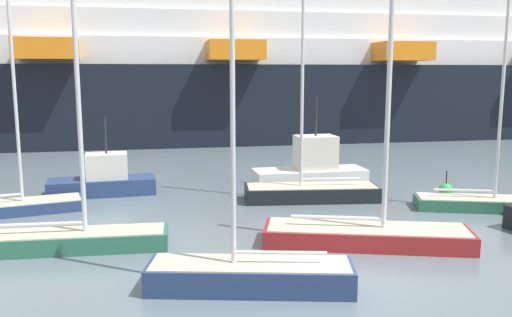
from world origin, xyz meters
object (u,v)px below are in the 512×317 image
object	(u,v)px
fishing_boat_0	(104,180)
channel_buoy_2	(446,190)
sailboat_5	(250,271)
sailboat_0	(367,232)
sailboat_4	(11,204)
sailboat_3	(311,189)
cruise_ship	(292,63)
sailboat_1	(483,200)
fishing_boat_1	(312,168)
sailboat_2	(70,234)

from	to	relation	value
fishing_boat_0	channel_buoy_2	world-z (taller)	fishing_boat_0
channel_buoy_2	sailboat_5	bearing A→B (deg)	-141.13
sailboat_0	sailboat_4	bearing A→B (deg)	169.92
sailboat_3	channel_buoy_2	bearing A→B (deg)	-178.07
sailboat_3	cruise_ship	distance (m)	29.68
sailboat_5	cruise_ship	size ratio (longest dim) A/B	0.09
sailboat_1	fishing_boat_1	xyz separation A→B (m)	(-6.14, 6.91, 0.52)
sailboat_0	sailboat_1	distance (m)	8.22
sailboat_0	fishing_boat_1	xyz separation A→B (m)	(1.16, 10.69, 0.44)
sailboat_3	sailboat_4	size ratio (longest dim) A/B	1.22
sailboat_1	sailboat_4	size ratio (longest dim) A/B	0.90
sailboat_2	fishing_boat_0	xyz separation A→B (m)	(0.43, 8.82, 0.16)
sailboat_4	fishing_boat_0	world-z (taller)	sailboat_4
sailboat_1	sailboat_3	size ratio (longest dim) A/B	0.74
sailboat_0	fishing_boat_1	size ratio (longest dim) A/B	1.68
sailboat_3	fishing_boat_0	world-z (taller)	sailboat_3
sailboat_0	sailboat_2	bearing A→B (deg)	-170.94
sailboat_2	sailboat_3	xyz separation A→B (m)	(10.60, 5.51, -0.03)
sailboat_0	channel_buoy_2	size ratio (longest dim) A/B	7.82
sailboat_4	fishing_boat_1	size ratio (longest dim) A/B	1.65
fishing_boat_1	cruise_ship	xyz separation A→B (m)	(5.25, 24.60, 6.18)
channel_buoy_2	sailboat_0	bearing A→B (deg)	-137.20
fishing_boat_0	fishing_boat_1	distance (m)	11.31
sailboat_2	fishing_boat_0	world-z (taller)	sailboat_2
sailboat_0	cruise_ship	distance (m)	36.47
sailboat_5	cruise_ship	world-z (taller)	cruise_ship
sailboat_3	sailboat_5	xyz separation A→B (m)	(-4.94, -10.18, -0.02)
sailboat_1	sailboat_5	bearing A→B (deg)	-132.46
sailboat_2	fishing_boat_1	distance (m)	14.89
sailboat_2	sailboat_3	size ratio (longest dim) A/B	0.98
sailboat_3	fishing_boat_0	xyz separation A→B (m)	(-10.17, 3.31, 0.19)
sailboat_3	sailboat_0	bearing A→B (deg)	96.75
sailboat_4	sailboat_2	bearing A→B (deg)	-71.41
sailboat_1	sailboat_4	distance (m)	21.50
fishing_boat_1	channel_buoy_2	xyz separation A→B (m)	(5.80, -4.24, -0.60)
fishing_boat_0	sailboat_2	bearing A→B (deg)	-96.68
cruise_ship	sailboat_4	bearing A→B (deg)	-125.74
sailboat_1	sailboat_4	bearing A→B (deg)	-171.18
channel_buoy_2	sailboat_3	bearing A→B (deg)	175.02
sailboat_1	sailboat_2	world-z (taller)	sailboat_2
sailboat_1	sailboat_2	xyz separation A→B (m)	(-17.88, -2.24, 0.16)
sailboat_3	fishing_boat_0	distance (m)	10.70
sailboat_2	sailboat_5	xyz separation A→B (m)	(5.67, -4.67, -0.05)
sailboat_4	sailboat_0	bearing A→B (deg)	-39.27
fishing_boat_0	channel_buoy_2	xyz separation A→B (m)	(17.11, -3.92, -0.40)
sailboat_1	fishing_boat_0	bearing A→B (deg)	177.37
sailboat_0	channel_buoy_2	xyz separation A→B (m)	(6.96, 6.45, -0.15)
fishing_boat_0	channel_buoy_2	size ratio (longest dim) A/B	4.03
sailboat_3	sailboat_4	distance (m)	13.95
sailboat_2	fishing_boat_1	world-z (taller)	sailboat_2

